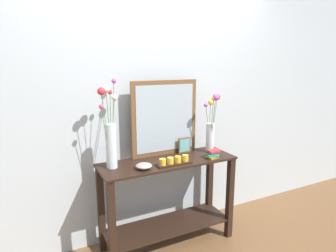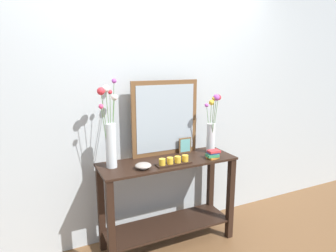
# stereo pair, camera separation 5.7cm
# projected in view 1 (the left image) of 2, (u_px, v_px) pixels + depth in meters

# --- Properties ---
(ground_plane) EXTENTS (7.00, 6.00, 0.02)m
(ground_plane) POSITION_uv_depth(u_px,v_px,m) (168.00, 243.00, 2.79)
(ground_plane) COLOR brown
(wall_back) EXTENTS (6.40, 0.08, 2.70)m
(wall_back) POSITION_uv_depth(u_px,v_px,m) (152.00, 98.00, 2.79)
(wall_back) COLOR #B2BCC1
(wall_back) RESTS_ON ground
(console_table) EXTENTS (1.24, 0.42, 0.83)m
(console_table) POSITION_uv_depth(u_px,v_px,m) (168.00, 195.00, 2.69)
(console_table) COLOR black
(console_table) RESTS_ON ground
(mirror_leaning) EXTENTS (0.66, 0.03, 0.70)m
(mirror_leaning) POSITION_uv_depth(u_px,v_px,m) (165.00, 118.00, 2.72)
(mirror_leaning) COLOR brown
(mirror_leaning) RESTS_ON console_table
(tall_vase_left) EXTENTS (0.20, 0.21, 0.73)m
(tall_vase_left) POSITION_uv_depth(u_px,v_px,m) (110.00, 135.00, 2.38)
(tall_vase_left) COLOR silver
(tall_vase_left) RESTS_ON console_table
(vase_right) EXTENTS (0.18, 0.19, 0.58)m
(vase_right) POSITION_uv_depth(u_px,v_px,m) (211.00, 128.00, 2.81)
(vase_right) COLOR silver
(vase_right) RESTS_ON console_table
(candle_tray) EXTENTS (0.32, 0.09, 0.07)m
(candle_tray) POSITION_uv_depth(u_px,v_px,m) (174.00, 161.00, 2.51)
(candle_tray) COLOR black
(candle_tray) RESTS_ON console_table
(picture_frame_small) EXTENTS (0.13, 0.01, 0.15)m
(picture_frame_small) POSITION_uv_depth(u_px,v_px,m) (185.00, 145.00, 2.82)
(picture_frame_small) COLOR brown
(picture_frame_small) RESTS_ON console_table
(decorative_bowl) EXTENTS (0.14, 0.14, 0.05)m
(decorative_bowl) POSITION_uv_depth(u_px,v_px,m) (144.00, 166.00, 2.39)
(decorative_bowl) COLOR #9E9389
(decorative_bowl) RESTS_ON console_table
(book_stack) EXTENTS (0.13, 0.10, 0.08)m
(book_stack) POSITION_uv_depth(u_px,v_px,m) (213.00, 154.00, 2.67)
(book_stack) COLOR orange
(book_stack) RESTS_ON console_table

